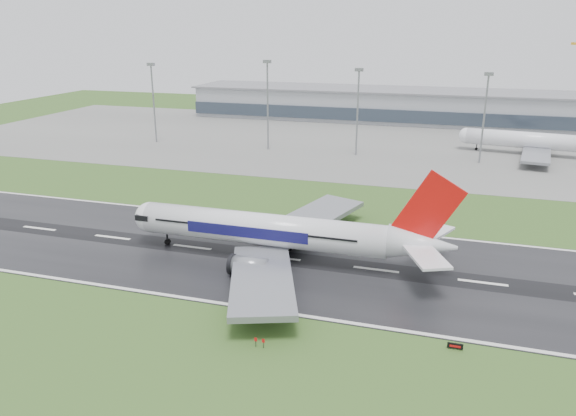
% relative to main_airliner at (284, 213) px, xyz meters
% --- Properties ---
extents(ground, '(520.00, 520.00, 0.00)m').
position_rel_main_airliner_xyz_m(ground, '(19.00, 0.03, -10.12)').
color(ground, '#2E501D').
rests_on(ground, ground).
extents(runway, '(400.00, 45.00, 0.10)m').
position_rel_main_airliner_xyz_m(runway, '(19.00, 0.03, -10.07)').
color(runway, black).
rests_on(runway, ground).
extents(apron, '(400.00, 130.00, 0.08)m').
position_rel_main_airliner_xyz_m(apron, '(19.00, 125.03, -10.08)').
color(apron, slate).
rests_on(apron, ground).
extents(terminal, '(240.00, 36.00, 15.00)m').
position_rel_main_airliner_xyz_m(terminal, '(19.00, 185.03, -2.62)').
color(terminal, '#91949B').
rests_on(terminal, ground).
extents(main_airliner, '(67.90, 64.67, 20.03)m').
position_rel_main_airliner_xyz_m(main_airliner, '(0.00, 0.00, 0.00)').
color(main_airliner, silver).
rests_on(main_airliner, runway).
extents(parked_airliner, '(65.74, 62.24, 17.30)m').
position_rel_main_airliner_xyz_m(parked_airliner, '(60.73, 119.34, -1.38)').
color(parked_airliner, white).
rests_on(parked_airliner, apron).
extents(runway_sign, '(2.31, 0.44, 1.04)m').
position_rel_main_airliner_xyz_m(runway_sign, '(34.36, -24.73, -9.60)').
color(runway_sign, black).
rests_on(runway_sign, ground).
extents(floodmast_0, '(0.64, 0.64, 30.80)m').
position_rel_main_airliner_xyz_m(floodmast_0, '(-86.85, 100.03, 5.28)').
color(floodmast_0, gray).
rests_on(floodmast_0, ground).
extents(floodmast_1, '(0.64, 0.64, 32.71)m').
position_rel_main_airliner_xyz_m(floodmast_1, '(-37.81, 100.03, 6.24)').
color(floodmast_1, gray).
rests_on(floodmast_1, ground).
extents(floodmast_2, '(0.64, 0.64, 30.48)m').
position_rel_main_airliner_xyz_m(floodmast_2, '(-3.18, 100.03, 5.12)').
color(floodmast_2, gray).
rests_on(floodmast_2, ground).
extents(floodmast_3, '(0.64, 0.64, 30.02)m').
position_rel_main_airliner_xyz_m(floodmast_3, '(40.59, 100.03, 4.89)').
color(floodmast_3, gray).
rests_on(floodmast_3, ground).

